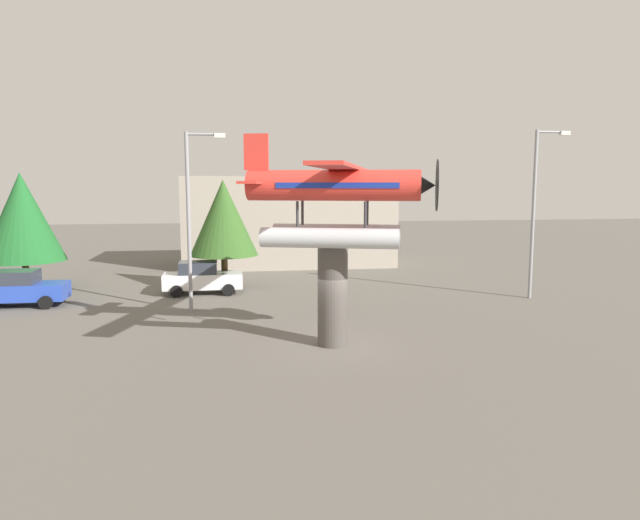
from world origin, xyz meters
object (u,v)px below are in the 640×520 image
Objects in this scene: streetlight_secondary at (537,203)px; display_pedestal at (333,296)px; car_mid_white at (202,278)px; tree_east at (223,218)px; tree_west at (22,217)px; floatplane_monument at (336,199)px; streetlight_primary at (193,209)px; car_near_blue at (20,288)px; storefront_building at (288,221)px.

display_pedestal is at bearing -148.76° from streetlight_secondary.
tree_east is (1.21, 0.96, 3.16)m from car_mid_white.
streetlight_secondary is at bearing -13.54° from tree_west.
streetlight_primary is at bearing 146.41° from floatplane_monument.
streetlight_secondary is (25.72, -1.85, 4.08)m from car_near_blue.
floatplane_monument is 8.71m from streetlight_primary.
streetlight_primary is 5.54m from tree_east.
display_pedestal is 0.57× the size of tree_west.
floatplane_monument is 22.15m from storefront_building.
storefront_building is (0.43, 22.04, -2.16)m from floatplane_monument.
car_mid_white is at bearing -141.44° from tree_east.
display_pedestal is 0.88× the size of car_mid_white.
tree_west is at bearing 166.46° from streetlight_secondary.
tree_east is (11.00, -1.67, -0.05)m from tree_west.
streetlight_secondary is (17.26, 0.52, 0.20)m from streetlight_primary.
streetlight_primary is at bearing 128.52° from display_pedestal.
display_pedestal is at bearing -180.00° from floatplane_monument.
streetlight_secondary reaches higher than display_pedestal.
tree_west is at bearing 137.58° from display_pedestal.
streetlight_secondary reaches higher than storefront_building.
car_mid_white is at bearing 88.30° from streetlight_primary.
car_mid_white is 18.02m from streetlight_secondary.
tree_east is at bearing 108.41° from display_pedestal.
car_near_blue is 5.76m from tree_west.
storefront_building is at bearing 28.05° from tree_west.
storefront_building reaches higher than tree_east.
car_mid_white is (-5.34, 11.11, -4.49)m from floatplane_monument.
floatplane_monument is 13.86m from streetlight_secondary.
floatplane_monument is at bearing -91.11° from storefront_building.
streetlight_secondary is (11.79, 7.27, -0.42)m from floatplane_monument.
tree_west is (-9.79, 2.64, 3.21)m from car_mid_white.
storefront_building reaches higher than display_pedestal.
floatplane_monument is at bearing -42.26° from tree_west.
floatplane_monument is 1.57× the size of tree_west.
streetlight_primary reaches higher than display_pedestal.
car_near_blue is 8.82m from car_mid_white.
tree_east is at bearing 38.56° from car_mid_white.
floatplane_monument is 2.44× the size of car_near_blue.
streetlight_secondary is 0.58× the size of storefront_building.
streetlight_primary reaches higher than tree_west.
streetlight_primary is 11.95m from tree_west.
streetlight_secondary is at bearing 49.06° from floatplane_monument.
display_pedestal is at bearing -91.44° from storefront_building.
storefront_building is (5.76, 10.93, 2.34)m from car_mid_white.
display_pedestal is 20.45m from tree_west.
tree_west is at bearing 171.35° from tree_east.
streetlight_primary is (-0.13, -4.36, 3.88)m from car_mid_white.
floatplane_monument reaches higher than tree_east.
storefront_building is 10.99m from tree_east.
car_near_blue is at bearing 146.65° from display_pedestal.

